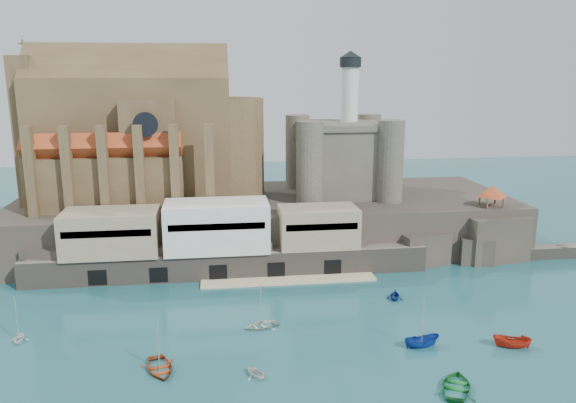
# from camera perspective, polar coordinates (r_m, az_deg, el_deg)

# --- Properties ---
(ground) EXTENTS (300.00, 300.00, 0.00)m
(ground) POSITION_cam_1_polar(r_m,az_deg,el_deg) (80.74, 0.37, -12.68)
(ground) COLOR #1A5056
(ground) RESTS_ON ground
(promontory) EXTENTS (100.00, 36.00, 10.00)m
(promontory) POSITION_cam_1_polar(r_m,az_deg,el_deg) (115.85, -2.39, -2.07)
(promontory) COLOR #2B2520
(promontory) RESTS_ON ground
(quay) EXTENTS (70.00, 12.00, 13.05)m
(quay) POSITION_cam_1_polar(r_m,az_deg,el_deg) (99.45, -7.30, -4.02)
(quay) COLOR #6A5F54
(quay) RESTS_ON ground
(church) EXTENTS (47.00, 25.93, 30.51)m
(church) POSITION_cam_1_polar(r_m,az_deg,el_deg) (115.53, -14.56, 6.18)
(church) COLOR brown
(church) RESTS_ON promontory
(castle_keep) EXTENTS (21.20, 21.20, 29.30)m
(castle_keep) POSITION_cam_1_polar(r_m,az_deg,el_deg) (117.33, 5.44, 4.76)
(castle_keep) COLOR #4A463A
(castle_keep) RESTS_ON promontory
(rock_outcrop) EXTENTS (14.50, 10.50, 8.70)m
(rock_outcrop) POSITION_cam_1_polar(r_m,az_deg,el_deg) (115.13, 19.72, -3.40)
(rock_outcrop) COLOR #2B2520
(rock_outcrop) RESTS_ON ground
(pavilion) EXTENTS (6.40, 6.40, 5.40)m
(pavilion) POSITION_cam_1_polar(r_m,az_deg,el_deg) (113.24, 20.02, 0.86)
(pavilion) COLOR brown
(pavilion) RESTS_ON rock_outcrop
(boat_0) EXTENTS (4.62, 2.42, 6.21)m
(boat_0) POSITION_cam_1_polar(r_m,az_deg,el_deg) (72.08, -12.91, -16.39)
(boat_0) COLOR #9A3918
(boat_0) RESTS_ON ground
(boat_1) EXTENTS (3.30, 2.98, 3.27)m
(boat_1) POSITION_cam_1_polar(r_m,az_deg,el_deg) (69.39, -3.29, -17.29)
(boat_1) COLOR silver
(boat_1) RESTS_ON ground
(boat_2) EXTENTS (2.08, 2.04, 4.87)m
(boat_2) POSITION_cam_1_polar(r_m,az_deg,el_deg) (77.68, 13.39, -14.15)
(boat_2) COLOR navy
(boat_2) RESTS_ON ground
(boat_3) EXTENTS (4.84, 3.38, 6.63)m
(boat_3) POSITION_cam_1_polar(r_m,az_deg,el_deg) (69.60, 16.76, -17.77)
(boat_3) COLOR #18762E
(boat_3) RESTS_ON ground
(boat_4) EXTENTS (2.69, 1.66, 3.09)m
(boat_4) POSITION_cam_1_polar(r_m,az_deg,el_deg) (85.08, -25.64, -12.65)
(boat_4) COLOR white
(boat_4) RESTS_ON ground
(boat_5) EXTENTS (2.33, 2.29, 4.95)m
(boat_5) POSITION_cam_1_polar(r_m,az_deg,el_deg) (80.97, 21.75, -13.59)
(boat_5) COLOR #B62912
(boat_5) RESTS_ON ground
(boat_6) EXTENTS (2.07, 3.76, 5.06)m
(boat_6) POSITION_cam_1_polar(r_m,az_deg,el_deg) (80.98, -2.78, -12.61)
(boat_6) COLOR beige
(boat_6) RESTS_ON ground
(boat_7) EXTENTS (3.47, 2.82, 3.48)m
(boat_7) POSITION_cam_1_polar(r_m,az_deg,el_deg) (91.72, 10.78, -9.67)
(boat_7) COLOR navy
(boat_7) RESTS_ON ground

